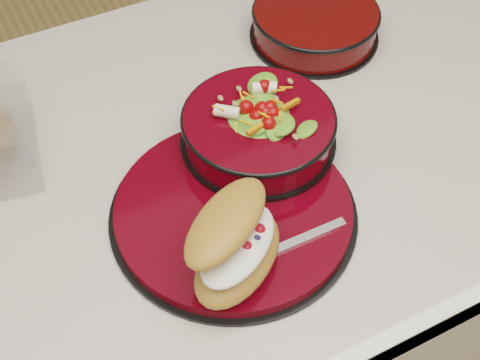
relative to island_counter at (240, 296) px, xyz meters
name	(u,v)px	position (x,y,z in m)	size (l,w,h in m)	color
island_counter	(240,296)	(0.00, 0.00, 0.00)	(1.24, 0.74, 0.90)	silver
dinner_plate	(234,211)	(-0.07, -0.12, 0.46)	(0.32, 0.32, 0.02)	black
salad_bowl	(258,124)	(0.01, -0.04, 0.50)	(0.22, 0.22, 0.09)	black
croissant	(235,243)	(-0.11, -0.20, 0.51)	(0.17, 0.16, 0.09)	#B67437
fork	(285,246)	(-0.04, -0.21, 0.47)	(0.16, 0.02, 0.00)	silver
extra_bowl	(315,23)	(0.21, 0.15, 0.48)	(0.21, 0.21, 0.05)	black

